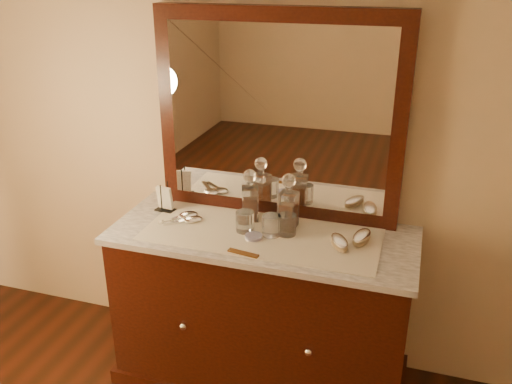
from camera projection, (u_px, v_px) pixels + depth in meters
dresser_cabinet at (262, 311)px, 2.72m from camera, size 1.40×0.55×0.82m
dresser_plinth at (262, 369)px, 2.86m from camera, size 1.46×0.59×0.08m
knob_left at (183, 326)px, 2.54m from camera, size 0.04×0.04×0.04m
knob_right at (308, 352)px, 2.37m from camera, size 0.04×0.04×0.04m
marble_top at (262, 236)px, 2.55m from camera, size 1.44×0.59×0.03m
mirror_frame at (278, 116)px, 2.57m from camera, size 1.20×0.08×1.00m
mirror_glass at (276, 118)px, 2.54m from camera, size 1.06×0.01×0.86m
lace_runner at (261, 234)px, 2.53m from camera, size 1.10×0.45×0.00m
pin_dish at (254, 236)px, 2.49m from camera, size 0.09×0.09×0.01m
comb at (243, 253)px, 2.35m from camera, size 0.15×0.05×0.01m
napkin_rack at (165, 200)px, 2.75m from camera, size 0.11×0.07×0.15m
decanter_left at (250, 200)px, 2.63m from camera, size 0.10×0.10×0.26m
decanter_right at (288, 207)px, 2.56m from camera, size 0.09×0.09×0.27m
brush_near at (339, 242)px, 2.41m from camera, size 0.12×0.16×0.04m
brush_far at (362, 237)px, 2.45m from camera, size 0.09×0.17×0.04m
hand_mirror_outer at (185, 216)px, 2.69m from camera, size 0.17×0.19×0.02m
hand_mirror_inner at (190, 220)px, 2.65m from camera, size 0.18×0.15×0.02m
tumblers at (268, 224)px, 2.52m from camera, size 0.28×0.12×0.10m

